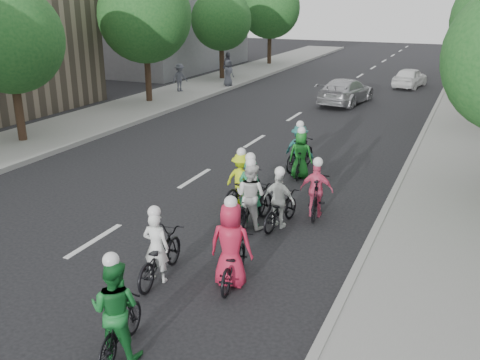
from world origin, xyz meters
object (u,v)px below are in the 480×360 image
Objects in this scene: cyclist_4 at (232,253)px; cyclist_6 at (251,202)px; follow_car_trail at (410,77)px; spectator_0 at (180,78)px; follow_car_lead at (346,91)px; spectator_2 at (228,73)px; cyclist_1 at (118,316)px; cyclist_3 at (317,194)px; cyclist_7 at (300,151)px; cyclist_8 at (280,206)px; cyclist_2 at (242,184)px; cyclist_0 at (159,254)px; cyclist_9 at (301,159)px; cyclist_5 at (251,199)px; spectator_1 at (228,67)px.

cyclist_4 is 2.90m from cyclist_6.
spectator_0 is (-12.05, -7.94, 0.33)m from follow_car_trail.
follow_car_lead is 2.87× the size of spectator_2.
cyclist_3 is at bearing -111.27° from cyclist_1.
cyclist_7 is 1.07× the size of cyclist_8.
follow_car_lead is (-0.79, 15.61, 0.07)m from cyclist_2.
cyclist_6 is 16.94m from follow_car_lead.
cyclist_1 is 5.85m from cyclist_8.
cyclist_9 reaches higher than cyclist_0.
cyclist_4 is 0.41× the size of follow_car_lead.
cyclist_0 is at bearing 87.01° from cyclist_6.
cyclist_9 is (-1.35, 2.83, 0.01)m from cyclist_3.
cyclist_1 is 2.86m from cyclist_4.
cyclist_0 is 3.30m from cyclist_6.
cyclist_1 is 0.96× the size of cyclist_4.
cyclist_4 is 0.53× the size of follow_car_trail.
cyclist_6 is (-0.76, 2.80, -0.02)m from cyclist_4.
cyclist_5 reaches higher than cyclist_7.
spectator_0 reaches higher than cyclist_3.
follow_car_trail is 2.25× the size of spectator_2.
cyclist_8 is (0.97, -4.59, -0.11)m from cyclist_7.
cyclist_4 reaches higher than cyclist_7.
cyclist_7 is 0.52× the size of follow_car_trail.
cyclist_7 is at bearing -145.20° from spectator_1.
cyclist_1 is at bearing -129.99° from spectator_0.
cyclist_7 is (-1.06, 7.63, -0.01)m from cyclist_4.
cyclist_5 is 1.09× the size of cyclist_8.
cyclist_9 reaches higher than cyclist_2.
cyclist_5 reaches higher than cyclist_6.
cyclist_5 is (0.74, -1.14, 0.06)m from cyclist_2.
cyclist_8 is at bearing 155.15° from cyclist_2.
cyclist_8 is 3.96m from cyclist_9.
follow_car_trail is at bearing -86.60° from cyclist_5.
spectator_1 is at bearing -66.58° from cyclist_3.
cyclist_4 is 1.02× the size of cyclist_7.
cyclist_3 is at bearing -128.05° from spectator_2.
cyclist_1 is at bearing 65.64° from cyclist_4.
cyclist_7 is at bearing 103.92° from follow_car_lead.
cyclist_5 reaches higher than cyclist_0.
cyclist_1 is 22.49m from follow_car_lead.
cyclist_2 is 0.99× the size of cyclist_7.
cyclist_6 reaches higher than cyclist_8.
follow_car_trail is at bearing -43.63° from spectator_2.
cyclist_9 is at bearing -126.95° from spectator_2.
cyclist_2 is at bearing 100.68° from follow_car_lead.
cyclist_8 is 0.93× the size of spectator_1.
cyclist_1 is at bearing 101.90° from follow_car_lead.
cyclist_2 is 0.99× the size of spectator_1.
cyclist_1 is 5.57m from cyclist_6.
spectator_0 is (-12.53, 14.57, 0.34)m from cyclist_3.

